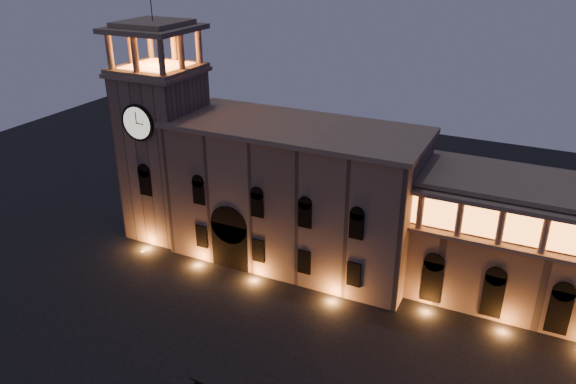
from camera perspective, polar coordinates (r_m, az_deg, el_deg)
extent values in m
plane|color=black|center=(56.48, -7.26, -17.31)|extent=(160.00, 160.00, 0.00)
cube|color=#7B6250|center=(68.86, 0.74, -0.44)|extent=(30.00, 12.00, 17.00)
cube|color=gray|center=(65.66, 0.78, 6.55)|extent=(30.80, 12.80, 0.60)
cube|color=black|center=(69.69, -5.67, -5.33)|extent=(5.00, 1.40, 6.00)
cylinder|color=black|center=(68.26, -5.78, -3.14)|extent=(5.00, 1.40, 5.00)
cube|color=orange|center=(69.64, -5.75, -5.55)|extent=(4.20, 0.20, 5.00)
cube|color=#7B6250|center=(76.18, -12.33, 3.52)|extent=(9.00, 9.00, 22.00)
cube|color=gray|center=(73.05, -13.12, 11.79)|extent=(9.80, 9.80, 0.50)
cylinder|color=black|center=(70.87, -15.03, 6.81)|extent=(4.60, 0.35, 4.60)
cylinder|color=beige|center=(70.77, -15.11, 6.78)|extent=(4.00, 0.12, 4.00)
cube|color=gray|center=(72.95, -13.16, 12.17)|extent=(9.40, 9.40, 0.50)
cube|color=orange|center=(72.89, -13.18, 12.40)|extent=(6.80, 6.80, 0.15)
cylinder|color=gray|center=(72.14, -17.68, 13.46)|extent=(0.76, 0.76, 4.20)
cylinder|color=gray|center=(69.64, -15.30, 13.37)|extent=(0.76, 0.76, 4.20)
cylinder|color=gray|center=(67.26, -12.75, 13.26)|extent=(0.76, 0.76, 4.20)
cylinder|color=gray|center=(77.79, -13.85, 14.60)|extent=(0.76, 0.76, 4.20)
cylinder|color=gray|center=(75.48, -11.52, 14.53)|extent=(0.76, 0.76, 4.20)
cylinder|color=gray|center=(73.29, -9.05, 14.42)|extent=(0.76, 0.76, 4.20)
cylinder|color=gray|center=(74.92, -15.70, 14.06)|extent=(0.76, 0.76, 4.20)
cylinder|color=gray|center=(70.24, -10.82, 13.88)|extent=(0.76, 0.76, 4.20)
cube|color=gray|center=(72.15, -13.53, 15.85)|extent=(9.80, 9.80, 0.60)
cube|color=gray|center=(72.07, -13.57, 16.32)|extent=(7.50, 7.50, 0.60)
cylinder|color=black|center=(71.81, -13.76, 18.13)|extent=(0.10, 0.10, 4.00)
cylinder|color=gray|center=(60.08, 13.29, -1.85)|extent=(0.70, 0.70, 4.00)
cylinder|color=gray|center=(59.54, 17.02, -2.55)|extent=(0.70, 0.70, 4.00)
cylinder|color=gray|center=(59.25, 20.81, -3.26)|extent=(0.70, 0.70, 4.00)
cylinder|color=gray|center=(59.24, 24.63, -3.95)|extent=(0.70, 0.70, 4.00)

